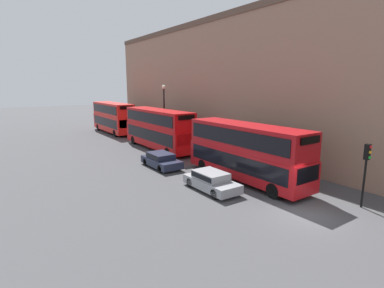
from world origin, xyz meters
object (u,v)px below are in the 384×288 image
object	(u,v)px
bus_second_in_queue	(158,127)
car_dark_sedan	(211,180)
bus_third_in_queue	(113,116)
bus_leading	(246,150)
car_hatchback	(161,160)
traffic_light	(366,162)
pedestrian	(218,153)

from	to	relation	value
bus_second_in_queue	car_dark_sedan	world-z (taller)	bus_second_in_queue
bus_third_in_queue	car_dark_sedan	size ratio (longest dim) A/B	2.50
bus_second_in_queue	car_dark_sedan	bearing A→B (deg)	-103.85
bus_second_in_queue	car_dark_sedan	xyz separation A→B (m)	(-3.40, -13.79, -1.72)
bus_third_in_queue	bus_leading	bearing A→B (deg)	-90.00
bus_leading	car_hatchback	bearing A→B (deg)	116.91
bus_third_in_queue	traffic_light	size ratio (longest dim) A/B	2.82
bus_third_in_queue	car_hatchback	bearing A→B (deg)	-99.28
car_dark_sedan	pedestrian	world-z (taller)	pedestrian
bus_third_in_queue	pedestrian	xyz separation A→B (m)	(2.07, -21.87, -1.63)
car_hatchback	bus_second_in_queue	bearing A→B (deg)	63.45
bus_second_in_queue	car_hatchback	xyz separation A→B (m)	(-3.40, -6.81, -1.74)
bus_leading	pedestrian	size ratio (longest dim) A/B	6.14
car_dark_sedan	traffic_light	world-z (taller)	traffic_light
car_dark_sedan	car_hatchback	world-z (taller)	car_dark_sedan
bus_leading	pedestrian	world-z (taller)	bus_leading
car_hatchback	traffic_light	size ratio (longest dim) A/B	1.12
car_dark_sedan	traffic_light	xyz separation A→B (m)	(5.42, -7.24, 2.02)
bus_leading	bus_third_in_queue	world-z (taller)	bus_third_in_queue
pedestrian	bus_third_in_queue	bearing A→B (deg)	95.42
bus_leading	car_hatchback	size ratio (longest dim) A/B	2.50
pedestrian	car_hatchback	bearing A→B (deg)	169.08
bus_leading	bus_second_in_queue	xyz separation A→B (m)	(-0.00, 13.50, 0.09)
bus_second_in_queue	traffic_light	distance (m)	21.12
bus_third_in_queue	car_dark_sedan	bearing A→B (deg)	-96.97
bus_second_in_queue	car_dark_sedan	size ratio (longest dim) A/B	2.71
car_dark_sedan	car_hatchback	xyz separation A→B (m)	(0.00, 6.98, -0.01)
bus_second_in_queue	bus_third_in_queue	world-z (taller)	bus_third_in_queue
bus_second_in_queue	traffic_light	xyz separation A→B (m)	(2.02, -21.02, 0.30)
bus_second_in_queue	bus_third_in_queue	size ratio (longest dim) A/B	1.08
bus_second_in_queue	car_hatchback	world-z (taller)	bus_second_in_queue
traffic_light	pedestrian	world-z (taller)	traffic_light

